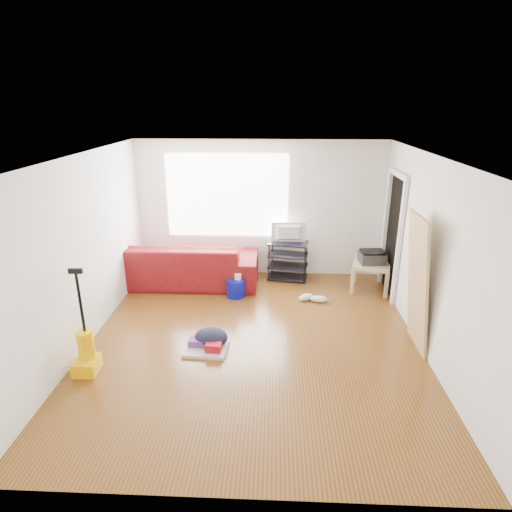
{
  "coord_description": "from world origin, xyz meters",
  "views": [
    {
      "loc": [
        0.26,
        -5.15,
        3.14
      ],
      "look_at": [
        0.01,
        0.6,
        1.03
      ],
      "focal_mm": 30.0,
      "sensor_mm": 36.0,
      "label": 1
    }
  ],
  "objects_px": {
    "backpack": "(212,345)",
    "side_table": "(371,267)",
    "sofa": "(185,283)",
    "vacuum": "(86,353)",
    "tv_stand": "(288,260)",
    "bucket": "(236,296)",
    "cleaning_tray": "(207,345)"
  },
  "relations": [
    {
      "from": "sofa",
      "to": "bucket",
      "type": "height_order",
      "value": "sofa"
    },
    {
      "from": "cleaning_tray",
      "to": "vacuum",
      "type": "distance_m",
      "value": 1.51
    },
    {
      "from": "side_table",
      "to": "vacuum",
      "type": "bearing_deg",
      "value": -146.81
    },
    {
      "from": "backpack",
      "to": "tv_stand",
      "type": "bearing_deg",
      "value": 72.54
    },
    {
      "from": "side_table",
      "to": "bucket",
      "type": "distance_m",
      "value": 2.39
    },
    {
      "from": "sofa",
      "to": "side_table",
      "type": "bearing_deg",
      "value": 177.49
    },
    {
      "from": "side_table",
      "to": "cleaning_tray",
      "type": "height_order",
      "value": "side_table"
    },
    {
      "from": "tv_stand",
      "to": "vacuum",
      "type": "bearing_deg",
      "value": -120.47
    },
    {
      "from": "bucket",
      "to": "backpack",
      "type": "bearing_deg",
      "value": -97.24
    },
    {
      "from": "cleaning_tray",
      "to": "vacuum",
      "type": "height_order",
      "value": "vacuum"
    },
    {
      "from": "tv_stand",
      "to": "vacuum",
      "type": "height_order",
      "value": "vacuum"
    },
    {
      "from": "sofa",
      "to": "side_table",
      "type": "distance_m",
      "value": 3.34
    },
    {
      "from": "backpack",
      "to": "vacuum",
      "type": "bearing_deg",
      "value": -148.65
    },
    {
      "from": "sofa",
      "to": "vacuum",
      "type": "xyz_separation_m",
      "value": [
        -0.64,
        -2.73,
        0.25
      ]
    },
    {
      "from": "backpack",
      "to": "side_table",
      "type": "bearing_deg",
      "value": 45.03
    },
    {
      "from": "cleaning_tray",
      "to": "backpack",
      "type": "relative_size",
      "value": 1.31
    },
    {
      "from": "bucket",
      "to": "vacuum",
      "type": "relative_size",
      "value": 0.23
    },
    {
      "from": "tv_stand",
      "to": "backpack",
      "type": "xyz_separation_m",
      "value": [
        -1.09,
        -2.36,
        -0.36
      ]
    },
    {
      "from": "bucket",
      "to": "cleaning_tray",
      "type": "relative_size",
      "value": 0.52
    },
    {
      "from": "cleaning_tray",
      "to": "backpack",
      "type": "bearing_deg",
      "value": 70.07
    },
    {
      "from": "bucket",
      "to": "side_table",
      "type": "bearing_deg",
      "value": 9.69
    },
    {
      "from": "sofa",
      "to": "cleaning_tray",
      "type": "height_order",
      "value": "sofa"
    },
    {
      "from": "side_table",
      "to": "bucket",
      "type": "xyz_separation_m",
      "value": [
        -2.32,
        -0.4,
        -0.42
      ]
    },
    {
      "from": "tv_stand",
      "to": "backpack",
      "type": "bearing_deg",
      "value": -105.17
    },
    {
      "from": "cleaning_tray",
      "to": "backpack",
      "type": "height_order",
      "value": "cleaning_tray"
    },
    {
      "from": "cleaning_tray",
      "to": "vacuum",
      "type": "relative_size",
      "value": 0.44
    },
    {
      "from": "side_table",
      "to": "vacuum",
      "type": "distance_m",
      "value": 4.72
    },
    {
      "from": "bucket",
      "to": "vacuum",
      "type": "height_order",
      "value": "vacuum"
    },
    {
      "from": "sofa",
      "to": "backpack",
      "type": "bearing_deg",
      "value": 110.74
    },
    {
      "from": "tv_stand",
      "to": "cleaning_tray",
      "type": "xyz_separation_m",
      "value": [
        -1.13,
        -2.47,
        -0.3
      ]
    },
    {
      "from": "tv_stand",
      "to": "backpack",
      "type": "relative_size",
      "value": 1.7
    },
    {
      "from": "backpack",
      "to": "vacuum",
      "type": "xyz_separation_m",
      "value": [
        -1.43,
        -0.64,
        0.25
      ]
    }
  ]
}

